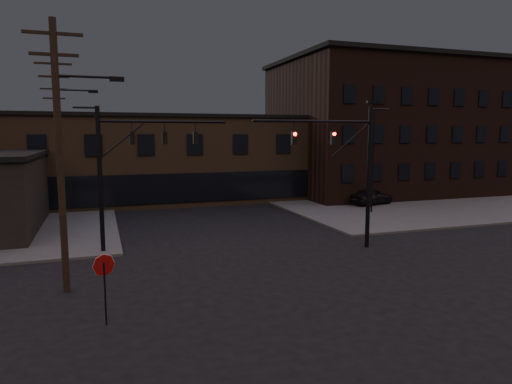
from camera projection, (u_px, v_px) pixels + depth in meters
ground at (296, 282)px, 20.16m from camera, size 140.00×140.00×0.00m
sidewalk_ne at (402, 196)px, 47.89m from camera, size 30.00×30.00×0.15m
building_row at (183, 159)px, 45.92m from camera, size 40.00×12.00×8.00m
building_right at (382, 130)px, 50.76m from camera, size 22.00×16.00×14.00m
traffic_signal_near at (352, 163)px, 25.49m from camera, size 7.12×0.24×8.00m
traffic_signal_far at (124, 162)px, 24.87m from camera, size 7.12×0.24×8.00m
stop_sign at (104, 273)px, 15.49m from camera, size 0.72×0.33×2.48m
utility_pole_near at (61, 150)px, 18.26m from camera, size 3.70×0.28×11.00m
utility_pole_mid at (58, 140)px, 29.16m from camera, size 3.70×0.28×11.50m
utility_pole_far at (57, 142)px, 40.11m from camera, size 2.20×0.28×11.00m
lot_light_a at (373, 147)px, 36.79m from camera, size 1.50×0.28×9.14m
lot_light_b at (398, 145)px, 43.42m from camera, size 1.50×0.28×9.14m
parked_car_lot_a at (372, 196)px, 41.40m from camera, size 4.71×2.99×1.49m
parked_car_lot_b at (317, 189)px, 47.76m from camera, size 4.77×2.12×1.36m
car_crossing at (208, 194)px, 43.96m from camera, size 2.17×4.74×1.51m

